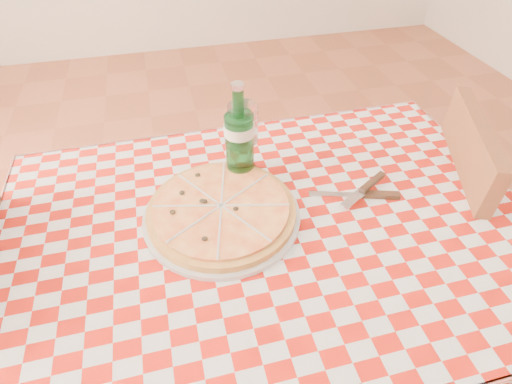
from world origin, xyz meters
TOP-DOWN VIEW (x-y plane):
  - dining_table at (0.00, 0.00)m, footprint 1.20×0.80m
  - tablecloth at (0.00, 0.00)m, footprint 1.30×0.90m
  - chair_near at (0.68, 0.04)m, footprint 0.53×0.53m
  - pizza_plate at (-0.11, 0.06)m, footprint 0.46×0.46m
  - water_bottle at (-0.03, 0.20)m, footprint 0.08×0.08m
  - wine_glass at (-0.01, 0.23)m, footprint 0.09×0.09m
  - cutlery at (0.26, 0.04)m, footprint 0.28×0.25m

SIDE VIEW (x-z plane):
  - chair_near at x=0.68m, z-range 0.07..0.97m
  - dining_table at x=0.00m, z-range 0.28..1.03m
  - tablecloth at x=0.00m, z-range 0.75..0.76m
  - cutlery at x=0.26m, z-range 0.76..0.78m
  - pizza_plate at x=-0.11m, z-range 0.76..0.81m
  - wine_glass at x=-0.01m, z-range 0.76..0.96m
  - water_bottle at x=-0.03m, z-range 0.76..1.04m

